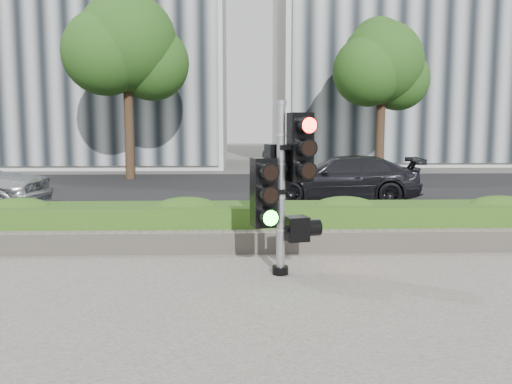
% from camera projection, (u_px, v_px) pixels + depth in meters
% --- Properties ---
extents(ground, '(120.00, 120.00, 0.00)m').
position_uv_depth(ground, '(264.00, 289.00, 6.78)').
color(ground, '#51514C').
rests_on(ground, ground).
extents(sidewalk, '(16.00, 11.00, 0.03)m').
position_uv_depth(sidewalk, '(280.00, 381.00, 4.30)').
color(sidewalk, '#9E9389').
rests_on(sidewalk, ground).
extents(road, '(60.00, 13.00, 0.02)m').
position_uv_depth(road, '(249.00, 192.00, 16.71)').
color(road, black).
rests_on(road, ground).
extents(curb, '(60.00, 0.25, 0.12)m').
position_uv_depth(curb, '(256.00, 235.00, 9.90)').
color(curb, gray).
rests_on(curb, ground).
extents(stone_wall, '(12.00, 0.32, 0.34)m').
position_uv_depth(stone_wall, '(259.00, 242.00, 8.65)').
color(stone_wall, gray).
rests_on(stone_wall, sidewalk).
extents(hedge, '(12.00, 1.00, 0.68)m').
position_uv_depth(hedge, '(257.00, 224.00, 9.27)').
color(hedge, '#5D8F2C').
rests_on(hedge, sidewalk).
extents(building_left, '(16.00, 9.00, 15.00)m').
position_uv_depth(building_left, '(72.00, 22.00, 28.41)').
color(building_left, '#B7B7B2').
rests_on(building_left, ground).
extents(building_right, '(18.00, 10.00, 12.00)m').
position_uv_depth(building_right, '(434.00, 58.00, 31.24)').
color(building_right, '#B7B7B2').
rests_on(building_right, ground).
extents(tree_left, '(4.61, 4.03, 7.34)m').
position_uv_depth(tree_left, '(127.00, 47.00, 20.48)').
color(tree_left, black).
rests_on(tree_left, ground).
extents(tree_right, '(4.10, 3.58, 6.53)m').
position_uv_depth(tree_right, '(381.00, 66.00, 21.86)').
color(tree_right, black).
rests_on(tree_right, ground).
extents(traffic_signal, '(0.85, 0.70, 2.34)m').
position_uv_depth(traffic_signal, '(282.00, 180.00, 7.26)').
color(traffic_signal, black).
rests_on(traffic_signal, sidewalk).
extents(car_dark, '(4.39, 2.17, 1.23)m').
position_uv_depth(car_dark, '(341.00, 178.00, 14.66)').
color(car_dark, black).
rests_on(car_dark, road).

